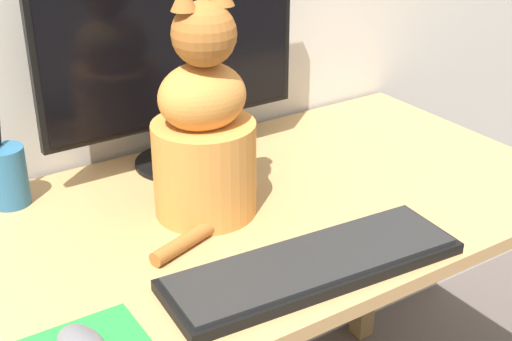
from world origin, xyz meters
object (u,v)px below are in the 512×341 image
object	(u,v)px
keyboard	(314,265)
cat	(204,133)
pen_cup	(7,175)
monitor	(172,48)

from	to	relation	value
keyboard	cat	xyz separation A→B (m)	(-0.05, 0.25, 0.14)
cat	pen_cup	size ratio (longest dim) A/B	2.21
keyboard	monitor	bearing A→B (deg)	94.14
monitor	pen_cup	distance (m)	0.38
keyboard	pen_cup	distance (m)	0.58
monitor	keyboard	bearing A→B (deg)	-90.26
keyboard	cat	bearing A→B (deg)	104.53
monitor	cat	size ratio (longest dim) A/B	1.31
pen_cup	cat	bearing A→B (deg)	-38.11
keyboard	pen_cup	xyz separation A→B (m)	(-0.33, 0.47, 0.04)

